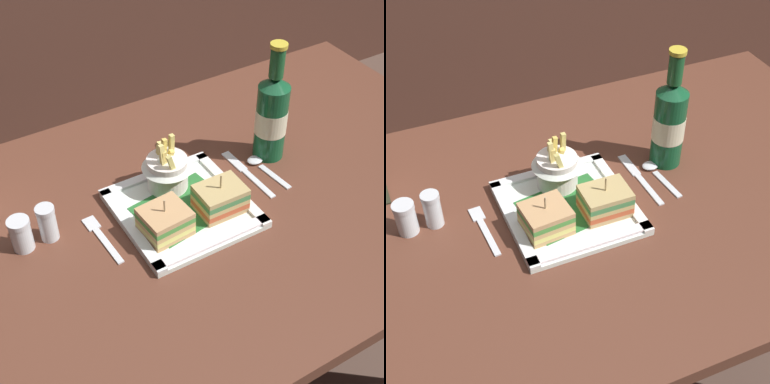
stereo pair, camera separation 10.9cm
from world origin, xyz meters
The scene contains 11 objects.
dining_table centered at (0.00, 0.00, 0.64)m, with size 1.31×0.78×0.75m.
square_plate centered at (-0.04, 0.00, 0.76)m, with size 0.24×0.24×0.02m.
sandwich_half_left centered at (-0.10, -0.04, 0.79)m, with size 0.09×0.08×0.08m.
sandwich_half_right centered at (0.02, -0.04, 0.79)m, with size 0.09×0.07×0.08m.
fries_cup centered at (-0.04, 0.07, 0.81)m, with size 0.10×0.10×0.11m.
beer_bottle centered at (0.20, 0.06, 0.85)m, with size 0.07×0.07×0.26m.
fork centered at (-0.20, 0.02, 0.76)m, with size 0.03×0.14×0.00m.
knife centered at (0.13, 0.04, 0.76)m, with size 0.02×0.17×0.00m.
spoon centered at (0.17, 0.04, 0.76)m, with size 0.04×0.12×0.01m.
salt_shaker centered at (-0.33, 0.07, 0.78)m, with size 0.04×0.04×0.07m.
pepper_shaker centered at (-0.28, 0.07, 0.79)m, with size 0.03×0.03×0.07m.
Camera 2 is at (-0.34, -0.75, 1.52)m, focal length 54.37 mm.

